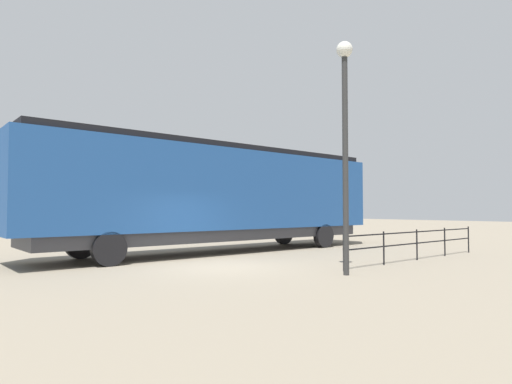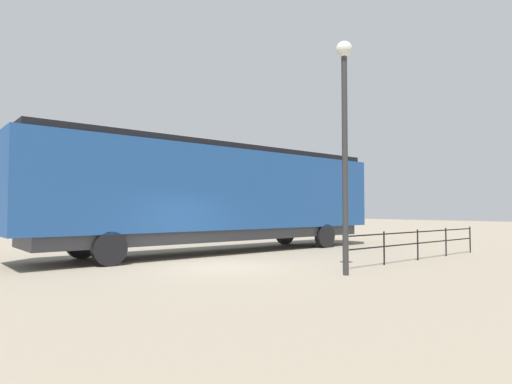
# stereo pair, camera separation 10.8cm
# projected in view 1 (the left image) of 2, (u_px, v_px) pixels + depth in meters

# --- Properties ---
(ground_plane) EXTENTS (120.00, 120.00, 0.00)m
(ground_plane) POSITION_uv_depth(u_px,v_px,m) (219.00, 267.00, 13.38)
(ground_plane) COLOR gray
(locomotive) EXTENTS (3.01, 16.02, 4.44)m
(locomotive) POSITION_uv_depth(u_px,v_px,m) (230.00, 194.00, 18.38)
(locomotive) COLOR navy
(locomotive) RESTS_ON ground_plane
(lamp_post) EXTENTS (0.45, 0.45, 6.49)m
(lamp_post) POSITION_uv_depth(u_px,v_px,m) (345.00, 121.00, 11.92)
(lamp_post) COLOR #2D2D2D
(lamp_post) RESTS_ON ground_plane
(platform_fence) EXTENTS (0.05, 8.28, 1.08)m
(platform_fence) POSITION_uv_depth(u_px,v_px,m) (417.00, 240.00, 15.24)
(platform_fence) COLOR black
(platform_fence) RESTS_ON ground_plane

